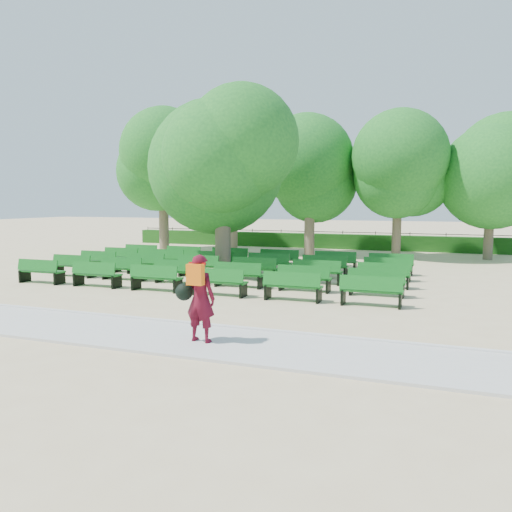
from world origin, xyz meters
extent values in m
plane|color=#CBB486|center=(0.00, 0.00, 0.00)|extent=(120.00, 120.00, 0.00)
cube|color=beige|center=(0.00, -7.40, 0.03)|extent=(30.00, 2.20, 0.06)
cube|color=silver|center=(0.00, -6.25, 0.05)|extent=(30.00, 0.12, 0.10)
cube|color=#184B13|center=(0.00, 14.00, 0.45)|extent=(26.00, 0.70, 0.90)
cube|color=#11621A|center=(-0.87, 0.70, 0.43)|extent=(1.74, 0.57, 0.06)
cube|color=#11621A|center=(-0.87, 0.49, 0.67)|extent=(1.72, 0.22, 0.40)
cylinder|color=brown|center=(-1.37, 1.43, 1.64)|extent=(0.61, 0.61, 3.29)
ellipsoid|color=#207322|center=(-1.37, 1.43, 4.73)|extent=(5.25, 5.25, 4.73)
imported|color=#4F0B1A|center=(2.09, -7.51, 0.96)|extent=(0.69, 0.49, 1.79)
cube|color=orange|center=(2.09, -7.71, 1.47)|extent=(0.33, 0.17, 0.42)
sphere|color=black|center=(1.76, -7.57, 1.08)|extent=(0.36, 0.36, 0.36)
camera|label=1|loc=(6.57, -16.46, 2.91)|focal=35.00mm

